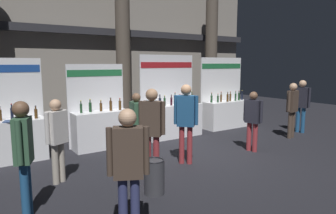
{
  "coord_description": "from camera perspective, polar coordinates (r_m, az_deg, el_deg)",
  "views": [
    {
      "loc": [
        -4.52,
        -5.8,
        2.3
      ],
      "look_at": [
        -0.02,
        0.98,
        1.13
      ],
      "focal_mm": 32.46,
      "sensor_mm": 36.0,
      "label": 1
    }
  ],
  "objects": [
    {
      "name": "visitor_4",
      "position": [
        4.0,
        -7.47,
        -10.32
      ],
      "size": [
        0.5,
        0.36,
        1.74
      ],
      "rotation": [
        0.0,
        0.0,
        5.82
      ],
      "color": "navy",
      "rests_on": "ground_plane"
    },
    {
      "name": "hall_colonnade",
      "position": [
        11.35,
        -10.3,
        11.62
      ],
      "size": [
        12.61,
        1.37,
        6.16
      ],
      "color": "gray",
      "rests_on": "ground_plane"
    },
    {
      "name": "visitor_0",
      "position": [
        8.22,
        15.63,
        -1.75
      ],
      "size": [
        0.28,
        0.54,
        1.58
      ],
      "rotation": [
        0.0,
        0.0,
        1.77
      ],
      "color": "maroon",
      "rests_on": "ground_plane"
    },
    {
      "name": "visitor_5",
      "position": [
        6.18,
        -20.13,
        -4.82
      ],
      "size": [
        0.47,
        0.37,
        1.64
      ],
      "rotation": [
        0.0,
        0.0,
        0.48
      ],
      "color": "#ADA393",
      "rests_on": "ground_plane"
    },
    {
      "name": "exhibitor_booth_1",
      "position": [
        8.51,
        -12.46,
        -3.53
      ],
      "size": [
        1.61,
        0.66,
        2.29
      ],
      "color": "white",
      "rests_on": "ground_plane"
    },
    {
      "name": "visitor_6",
      "position": [
        7.33,
        -5.92,
        -2.47
      ],
      "size": [
        0.28,
        0.55,
        1.6
      ],
      "rotation": [
        0.0,
        0.0,
        4.57
      ],
      "color": "#ADA393",
      "rests_on": "ground_plane"
    },
    {
      "name": "ground_plane",
      "position": [
        7.7,
        4.17,
        -9.22
      ],
      "size": [
        25.23,
        25.23,
        0.0
      ],
      "primitive_type": "plane",
      "color": "black"
    },
    {
      "name": "trash_bin",
      "position": [
        5.52,
        -2.6,
        -12.92
      ],
      "size": [
        0.37,
        0.37,
        0.63
      ],
      "color": "#38383D",
      "rests_on": "ground_plane"
    },
    {
      "name": "visitor_1",
      "position": [
        11.0,
        23.79,
        0.95
      ],
      "size": [
        0.28,
        0.55,
        1.76
      ],
      "rotation": [
        0.0,
        0.0,
        1.76
      ],
      "color": "navy",
      "rests_on": "ground_plane"
    },
    {
      "name": "exhibitor_booth_3",
      "position": [
        11.18,
        10.86,
        -0.68
      ],
      "size": [
        1.93,
        0.66,
        2.51
      ],
      "color": "white",
      "rests_on": "ground_plane"
    },
    {
      "name": "visitor_7",
      "position": [
        6.02,
        -3.03,
        -3.52
      ],
      "size": [
        0.41,
        0.4,
        1.82
      ],
      "rotation": [
        0.0,
        0.0,
        5.51
      ],
      "color": "maroon",
      "rests_on": "ground_plane"
    },
    {
      "name": "visitor_2",
      "position": [
        6.91,
        3.38,
        -1.77
      ],
      "size": [
        0.44,
        0.44,
        1.84
      ],
      "rotation": [
        0.0,
        0.0,
        5.5
      ],
      "color": "maroon",
      "rests_on": "ground_plane"
    },
    {
      "name": "exhibitor_booth_2",
      "position": [
        9.58,
        0.81,
        -1.84
      ],
      "size": [
        1.97,
        0.66,
        2.57
      ],
      "color": "white",
      "rests_on": "ground_plane"
    },
    {
      "name": "exhibitor_booth_0",
      "position": [
        8.04,
        -28.7,
        -4.98
      ],
      "size": [
        1.98,
        0.72,
        2.43
      ],
      "color": "white",
      "rests_on": "ground_plane"
    },
    {
      "name": "visitor_8",
      "position": [
        4.96,
        -25.5,
        -7.31
      ],
      "size": [
        0.32,
        0.46,
        1.77
      ],
      "rotation": [
        0.0,
        0.0,
        4.33
      ],
      "color": "navy",
      "rests_on": "ground_plane"
    },
    {
      "name": "visitor_3",
      "position": [
        10.09,
        22.31,
        0.23
      ],
      "size": [
        0.55,
        0.27,
        1.71
      ],
      "rotation": [
        0.0,
        0.0,
        0.18
      ],
      "color": "#47382D",
      "rests_on": "ground_plane"
    }
  ]
}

